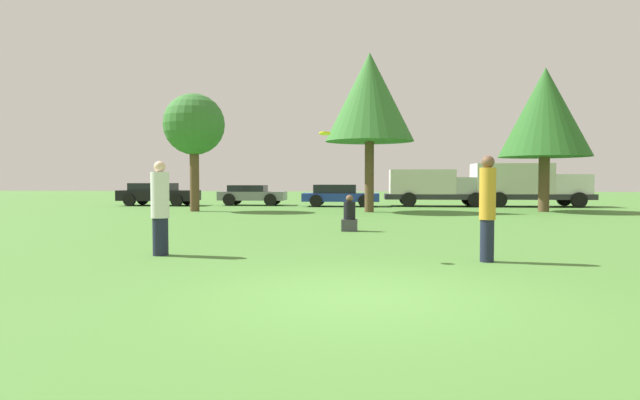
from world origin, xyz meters
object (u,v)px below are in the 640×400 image
at_px(tree_2, 545,113).
at_px(delivery_truck_silver, 434,186).
at_px(person_catcher, 487,207).
at_px(person_thrower, 160,208).
at_px(parked_car_black, 158,194).
at_px(parked_car_blue, 339,195).
at_px(bystander_sitting, 349,216).
at_px(tree_0, 194,126).
at_px(delivery_truck_white, 525,183).
at_px(frisbee, 325,133).
at_px(parked_car_grey, 251,194).
at_px(tree_1, 370,98).

distance_m(tree_2, delivery_truck_silver, 7.42).
relative_size(person_catcher, tree_2, 0.29).
bearing_deg(person_thrower, tree_2, 53.49).
distance_m(parked_car_black, delivery_truck_silver, 15.97).
height_order(tree_2, parked_car_blue, tree_2).
xyz_separation_m(bystander_sitting, parked_car_black, (-11.63, 14.18, 0.27)).
xyz_separation_m(person_catcher, bystander_sitting, (-2.71, 5.55, -0.58)).
bearing_deg(tree_0, person_catcher, -54.42).
relative_size(tree_2, delivery_truck_white, 1.01).
bearing_deg(tree_2, tree_0, -176.06).
distance_m(person_thrower, tree_0, 15.13).
distance_m(frisbee, parked_car_blue, 19.69).
height_order(person_thrower, parked_car_black, person_thrower).
relative_size(delivery_truck_silver, delivery_truck_white, 0.86).
bearing_deg(person_thrower, frisbee, -1.30).
distance_m(parked_car_grey, delivery_truck_silver, 10.58).
height_order(person_catcher, frisbee, frisbee).
distance_m(person_catcher, delivery_truck_silver, 20.46).
bearing_deg(parked_car_grey, tree_0, -103.34).
distance_m(person_catcher, tree_0, 18.11).
height_order(tree_2, parked_car_black, tree_2).
distance_m(parked_car_black, delivery_truck_white, 21.02).
bearing_deg(tree_0, person_thrower, -74.10).
distance_m(frisbee, parked_car_black, 22.77).
bearing_deg(tree_0, delivery_truck_silver, 26.15).
distance_m(person_catcher, tree_1, 15.46).
distance_m(parked_car_black, parked_car_grey, 5.44).
distance_m(frisbee, delivery_truck_white, 22.57).
bearing_deg(parked_car_black, delivery_truck_silver, 2.42).
bearing_deg(bystander_sitting, tree_0, 130.55).
bearing_deg(person_thrower, parked_car_blue, 84.89).
bearing_deg(delivery_truck_silver, frisbee, -102.78).
height_order(person_thrower, frisbee, frisbee).
bearing_deg(bystander_sitting, parked_car_blue, 94.19).
height_order(bystander_sitting, delivery_truck_white, delivery_truck_white).
xyz_separation_m(bystander_sitting, tree_2, (8.83, 10.10, 4.21)).
xyz_separation_m(bystander_sitting, tree_0, (-7.67, 8.97, 3.64)).
bearing_deg(person_thrower, delivery_truck_white, 59.67).
xyz_separation_m(tree_2, delivery_truck_silver, (-4.51, 4.75, -3.50)).
bearing_deg(frisbee, parked_car_blue, 92.17).
bearing_deg(parked_car_grey, bystander_sitting, -67.35).
bearing_deg(delivery_truck_white, bystander_sitting, -122.21).
distance_m(person_catcher, bystander_sitting, 6.20).
distance_m(frisbee, bystander_sitting, 5.84).
distance_m(person_catcher, parked_car_black, 24.39).
distance_m(tree_0, parked_car_blue, 9.07).
distance_m(person_thrower, parked_car_blue, 19.56).
bearing_deg(tree_0, parked_car_black, 127.18).
height_order(bystander_sitting, tree_0, tree_0).
height_order(tree_2, delivery_truck_white, tree_2).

